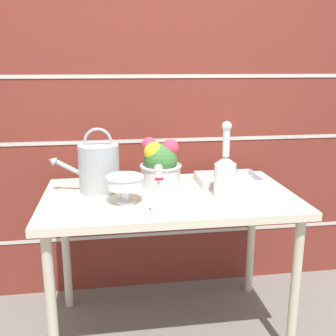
{
  "coord_description": "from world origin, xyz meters",
  "views": [
    {
      "loc": [
        -0.27,
        -1.77,
        1.33
      ],
      "look_at": [
        0.0,
        0.03,
        0.86
      ],
      "focal_mm": 42.0,
      "sensor_mm": 36.0,
      "label": 1
    }
  ],
  "objects_px": {
    "flower_planter": "(160,164)",
    "glass_decanter": "(225,172)",
    "crystal_pedestal_bowl": "(125,183)",
    "watering_can": "(98,167)",
    "wire_tray": "(228,181)",
    "figurine_vase": "(159,187)"
  },
  "relations": [
    {
      "from": "glass_decanter",
      "to": "figurine_vase",
      "type": "relative_size",
      "value": 1.99
    },
    {
      "from": "flower_planter",
      "to": "glass_decanter",
      "type": "relative_size",
      "value": 0.7
    },
    {
      "from": "crystal_pedestal_bowl",
      "to": "glass_decanter",
      "type": "bearing_deg",
      "value": 4.96
    },
    {
      "from": "flower_planter",
      "to": "wire_tray",
      "type": "distance_m",
      "value": 0.37
    },
    {
      "from": "watering_can",
      "to": "crystal_pedestal_bowl",
      "type": "height_order",
      "value": "watering_can"
    },
    {
      "from": "crystal_pedestal_bowl",
      "to": "flower_planter",
      "type": "distance_m",
      "value": 0.3
    },
    {
      "from": "flower_planter",
      "to": "crystal_pedestal_bowl",
      "type": "bearing_deg",
      "value": -128.44
    },
    {
      "from": "glass_decanter",
      "to": "wire_tray",
      "type": "distance_m",
      "value": 0.24
    },
    {
      "from": "watering_can",
      "to": "figurine_vase",
      "type": "height_order",
      "value": "watering_can"
    },
    {
      "from": "figurine_vase",
      "to": "wire_tray",
      "type": "relative_size",
      "value": 0.55
    },
    {
      "from": "glass_decanter",
      "to": "wire_tray",
      "type": "xyz_separation_m",
      "value": [
        0.08,
        0.2,
        -0.1
      ]
    },
    {
      "from": "glass_decanter",
      "to": "figurine_vase",
      "type": "xyz_separation_m",
      "value": [
        -0.32,
        -0.06,
        -0.04
      ]
    },
    {
      "from": "figurine_vase",
      "to": "flower_planter",
      "type": "bearing_deg",
      "value": 81.16
    },
    {
      "from": "flower_planter",
      "to": "glass_decanter",
      "type": "xyz_separation_m",
      "value": [
        0.28,
        -0.2,
        0.0
      ]
    },
    {
      "from": "crystal_pedestal_bowl",
      "to": "flower_planter",
      "type": "relative_size",
      "value": 0.69
    },
    {
      "from": "watering_can",
      "to": "flower_planter",
      "type": "distance_m",
      "value": 0.31
    },
    {
      "from": "watering_can",
      "to": "wire_tray",
      "type": "bearing_deg",
      "value": 3.58
    },
    {
      "from": "watering_can",
      "to": "figurine_vase",
      "type": "bearing_deg",
      "value": -39.23
    },
    {
      "from": "glass_decanter",
      "to": "figurine_vase",
      "type": "bearing_deg",
      "value": -169.33
    },
    {
      "from": "watering_can",
      "to": "flower_planter",
      "type": "height_order",
      "value": "watering_can"
    },
    {
      "from": "flower_planter",
      "to": "watering_can",
      "type": "bearing_deg",
      "value": -172.89
    },
    {
      "from": "watering_can",
      "to": "glass_decanter",
      "type": "distance_m",
      "value": 0.61
    }
  ]
}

